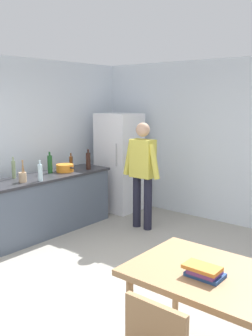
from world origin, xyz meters
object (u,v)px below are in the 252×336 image
(refrigerator, at_px, (119,162))
(cooking_pot, at_px, (65,168))
(dining_table, at_px, (220,285))
(utensil_jar, at_px, (23,177))
(bottle_water_clear, at_px, (40,172))
(bottle_vinegar_tall, at_px, (14,169))
(bottle_wine_dark, at_px, (88,161))
(person, at_px, (142,169))
(bottle_wine_green, at_px, (50,164))
(book_stack, at_px, (204,271))
(bottle_beer_brown, at_px, (71,162))

(refrigerator, xyz_separation_m, cooking_pot, (-0.11, -1.23, 0.06))
(dining_table, relative_size, utensil_jar, 4.37)
(dining_table, relative_size, bottle_water_clear, 4.67)
(dining_table, relative_size, bottle_vinegar_tall, 4.37)
(refrigerator, distance_m, bottle_wine_dark, 0.86)
(person, bearing_deg, bottle_wine_green, -141.85)
(utensil_jar, bearing_deg, refrigerator, 90.55)
(book_stack, bearing_deg, refrigerator, 138.92)
(dining_table, distance_m, bottle_wine_dark, 3.76)
(bottle_beer_brown, bearing_deg, utensil_jar, -76.73)
(dining_table, bearing_deg, utensil_jar, 170.15)
(person, distance_m, bottle_vinegar_tall, 1.96)
(bottle_vinegar_tall, bearing_deg, bottle_beer_brown, 87.10)
(dining_table, xyz_separation_m, bottle_water_clear, (-3.15, 0.78, 0.35))
(utensil_jar, bearing_deg, bottle_wine_dark, 88.92)
(bottle_water_clear, xyz_separation_m, bottle_beer_brown, (-0.41, 0.96, -0.02))
(person, relative_size, bottle_vinegar_tall, 5.31)
(bottle_beer_brown, distance_m, bottle_wine_green, 0.50)
(refrigerator, height_order, book_stack, refrigerator)
(bottle_beer_brown, relative_size, bottle_wine_green, 0.76)
(bottle_vinegar_tall, relative_size, bottle_water_clear, 1.07)
(cooking_pot, xyz_separation_m, bottle_wine_dark, (0.16, 0.38, 0.09))
(bottle_vinegar_tall, bearing_deg, dining_table, -10.19)
(person, relative_size, bottle_beer_brown, 6.54)
(bottle_wine_green, bearing_deg, book_stack, -21.47)
(bottle_beer_brown, bearing_deg, bottle_vinegar_tall, -92.90)
(utensil_jar, bearing_deg, book_stack, -11.86)
(bottle_beer_brown, bearing_deg, refrigerator, 75.18)
(person, xyz_separation_m, bottle_water_clear, (-0.80, -1.37, 0.05))
(book_stack, bearing_deg, utensil_jar, 168.14)
(dining_table, height_order, bottle_water_clear, bottle_water_clear)
(dining_table, relative_size, book_stack, 4.91)
(refrigerator, relative_size, person, 1.06)
(bottle_water_clear, distance_m, bottle_wine_dark, 1.08)
(refrigerator, distance_m, book_stack, 4.26)
(dining_table, xyz_separation_m, utensil_jar, (-3.28, 0.57, 0.31))
(bottle_wine_green, bearing_deg, bottle_water_clear, -52.87)
(bottle_wine_dark, bearing_deg, bottle_vinegar_tall, -106.44)
(cooking_pot, relative_size, bottle_wine_dark, 1.18)
(cooking_pot, relative_size, bottle_water_clear, 1.33)
(refrigerator, relative_size, bottle_wine_dark, 5.29)
(bottle_vinegar_tall, xyz_separation_m, bottle_beer_brown, (0.06, 1.09, -0.03))
(bottle_vinegar_tall, height_order, bottle_beer_brown, bottle_vinegar_tall)
(refrigerator, relative_size, dining_table, 1.29)
(person, xyz_separation_m, bottle_vinegar_tall, (-1.26, -1.50, 0.06))
(refrigerator, xyz_separation_m, dining_table, (3.30, -2.70, -0.23))
(bottle_water_clear, bearing_deg, cooking_pot, 110.66)
(bottle_vinegar_tall, bearing_deg, bottle_wine_green, 79.67)
(dining_table, xyz_separation_m, bottle_beer_brown, (-3.55, 1.74, 0.33))
(dining_table, distance_m, bottle_beer_brown, 3.97)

